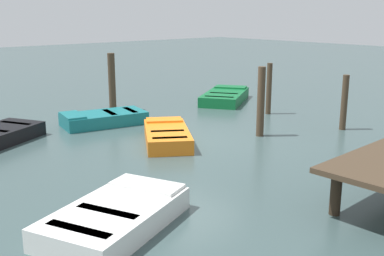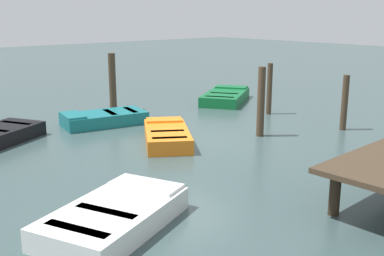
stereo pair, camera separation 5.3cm
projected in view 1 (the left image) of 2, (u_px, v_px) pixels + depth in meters
name	position (u px, v px, depth m)	size (l,w,h in m)	color
ground_plane	(192.00, 140.00, 13.43)	(80.00, 80.00, 0.00)	#384C4C
rowboat_white	(116.00, 216.00, 7.91)	(3.03, 2.41, 0.46)	silver
rowboat_green	(225.00, 96.00, 19.06)	(3.38, 2.91, 0.46)	#0F602D
rowboat_teal	(103.00, 118.00, 15.16)	(2.83, 1.78, 0.46)	#14666B
rowboat_orange	(167.00, 135.00, 13.09)	(2.41, 2.83, 0.46)	orange
mooring_piling_near_right	(344.00, 103.00, 14.40)	(0.20, 0.20, 1.71)	#423323
mooring_piling_mid_right	(269.00, 89.00, 16.62)	(0.19, 0.19, 1.83)	#423323
mooring_piling_mid_left	(112.00, 82.00, 17.23)	(0.26, 0.26, 2.12)	#423323
mooring_piling_center	(261.00, 102.00, 13.61)	(0.22, 0.22, 2.05)	#423323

